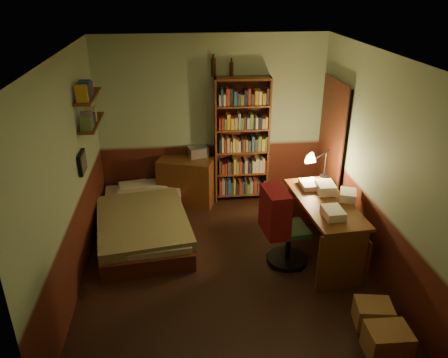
{
  "coord_description": "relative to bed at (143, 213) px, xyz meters",
  "views": [
    {
      "loc": [
        -0.52,
        -4.51,
        3.32
      ],
      "look_at": [
        0.0,
        0.25,
        1.1
      ],
      "focal_mm": 35.0,
      "sensor_mm": 36.0,
      "label": 1
    }
  ],
  "objects": [
    {
      "name": "floor",
      "position": [
        1.07,
        -0.93,
        -0.32
      ],
      "size": [
        3.5,
        4.0,
        0.02
      ],
      "primitive_type": "cube",
      "color": "black",
      "rests_on": "ground"
    },
    {
      "name": "ceiling",
      "position": [
        1.07,
        -0.93,
        2.3
      ],
      "size": [
        3.5,
        4.0,
        0.02
      ],
      "primitive_type": "cube",
      "color": "silver",
      "rests_on": "wall_back"
    },
    {
      "name": "wall_back",
      "position": [
        1.07,
        1.08,
        0.99
      ],
      "size": [
        3.5,
        0.02,
        2.6
      ],
      "primitive_type": "cube",
      "color": "#8BA27D",
      "rests_on": "ground"
    },
    {
      "name": "wall_left",
      "position": [
        -0.69,
        -0.93,
        0.99
      ],
      "size": [
        0.02,
        4.0,
        2.6
      ],
      "primitive_type": "cube",
      "color": "#8BA27D",
      "rests_on": "ground"
    },
    {
      "name": "wall_right",
      "position": [
        2.83,
        -0.93,
        0.99
      ],
      "size": [
        0.02,
        4.0,
        2.6
      ],
      "primitive_type": "cube",
      "color": "#8BA27D",
      "rests_on": "ground"
    },
    {
      "name": "wall_front",
      "position": [
        1.07,
        -2.94,
        0.99
      ],
      "size": [
        3.5,
        0.02,
        2.6
      ],
      "primitive_type": "cube",
      "color": "#8BA27D",
      "rests_on": "ground"
    },
    {
      "name": "doorway",
      "position": [
        2.79,
        0.37,
        0.69
      ],
      "size": [
        0.06,
        0.9,
        2.0
      ],
      "primitive_type": "cube",
      "color": "black",
      "rests_on": "ground"
    },
    {
      "name": "door_trim",
      "position": [
        2.75,
        0.37,
        0.69
      ],
      "size": [
        0.02,
        0.98,
        2.08
      ],
      "primitive_type": "cube",
      "color": "#401A10",
      "rests_on": "ground"
    },
    {
      "name": "bed",
      "position": [
        0.0,
        0.0,
        0.0
      ],
      "size": [
        1.34,
        2.22,
        0.63
      ],
      "primitive_type": "cube",
      "rotation": [
        0.0,
        0.0,
        0.11
      ],
      "color": "olive",
      "rests_on": "ground"
    },
    {
      "name": "dresser",
      "position": [
        0.63,
        0.83,
        0.06
      ],
      "size": [
        0.94,
        0.67,
        0.75
      ],
      "primitive_type": "cube",
      "rotation": [
        0.0,
        0.0,
        -0.32
      ],
      "color": "#562D14",
      "rests_on": "ground"
    },
    {
      "name": "mini_stereo",
      "position": [
        0.83,
        0.96,
        0.52
      ],
      "size": [
        0.34,
        0.29,
        0.16
      ],
      "primitive_type": "cube",
      "rotation": [
        0.0,
        0.0,
        0.25
      ],
      "color": "#B2B2B7",
      "rests_on": "dresser"
    },
    {
      "name": "bookshelf",
      "position": [
        1.52,
        0.92,
        0.68
      ],
      "size": [
        0.86,
        0.31,
        1.99
      ],
      "primitive_type": "cube",
      "rotation": [
        0.0,
        0.0,
        -0.06
      ],
      "color": "#562D14",
      "rests_on": "ground"
    },
    {
      "name": "bottle_left",
      "position": [
        1.1,
        1.03,
        1.81
      ],
      "size": [
        0.08,
        0.08,
        0.27
      ],
      "primitive_type": "cylinder",
      "rotation": [
        0.0,
        0.0,
        0.17
      ],
      "color": "black",
      "rests_on": "bookshelf"
    },
    {
      "name": "bottle_right",
      "position": [
        1.36,
        1.03,
        1.78
      ],
      "size": [
        0.06,
        0.06,
        0.2
      ],
      "primitive_type": "cylinder",
      "rotation": [
        0.0,
        0.0,
        0.04
      ],
      "color": "black",
      "rests_on": "bookshelf"
    },
    {
      "name": "desk",
      "position": [
        2.32,
        -0.79,
        0.08
      ],
      "size": [
        0.71,
        1.5,
        0.78
      ],
      "primitive_type": "cube",
      "rotation": [
        0.0,
        0.0,
        0.07
      ],
      "color": "#562D14",
      "rests_on": "ground"
    },
    {
      "name": "paper_stack",
      "position": [
        2.63,
        -0.76,
        0.52
      ],
      "size": [
        0.28,
        0.32,
        0.11
      ],
      "primitive_type": "cube",
      "rotation": [
        0.0,
        0.0,
        -0.37
      ],
      "color": "silver",
      "rests_on": "desk"
    },
    {
      "name": "desk_lamp",
      "position": [
        2.54,
        -0.06,
        0.81
      ],
      "size": [
        0.24,
        0.24,
        0.69
      ],
      "primitive_type": "cone",
      "rotation": [
        0.0,
        0.0,
        0.18
      ],
      "color": "black",
      "rests_on": "desk"
    },
    {
      "name": "office_chair",
      "position": [
        1.86,
        -0.91,
        0.13
      ],
      "size": [
        0.49,
        0.44,
        0.89
      ],
      "primitive_type": "cube",
      "rotation": [
        0.0,
        0.0,
        0.11
      ],
      "color": "#285933",
      "rests_on": "ground"
    },
    {
      "name": "red_jacket",
      "position": [
        1.64,
        -1.03,
        0.86
      ],
      "size": [
        0.28,
        0.49,
        0.57
      ],
      "primitive_type": "cube",
      "rotation": [
        0.0,
        0.0,
        -0.02
      ],
      "color": "maroon",
      "rests_on": "office_chair"
    },
    {
      "name": "wall_shelf_lower",
      "position": [
        -0.57,
        0.17,
        1.29
      ],
      "size": [
        0.2,
        0.9,
        0.03
      ],
      "primitive_type": "cube",
      "color": "#562D14",
      "rests_on": "wall_left"
    },
    {
      "name": "wall_shelf_upper",
      "position": [
        -0.57,
        0.17,
        1.64
      ],
      "size": [
        0.2,
        0.9,
        0.03
      ],
      "primitive_type": "cube",
      "color": "#562D14",
      "rests_on": "wall_left"
    },
    {
      "name": "framed_picture",
      "position": [
        -0.65,
        -0.33,
        0.94
      ],
      "size": [
        0.04,
        0.32,
        0.26
      ],
      "primitive_type": "cube",
      "color": "black",
      "rests_on": "wall_left"
    },
    {
      "name": "cardboard_box_a",
      "position": [
        2.44,
        -2.5,
        -0.16
      ],
      "size": [
        0.41,
        0.33,
        0.3
      ],
      "primitive_type": "cube",
      "rotation": [
        0.0,
        0.0,
        -0.03
      ],
      "color": "#A97B46",
      "rests_on": "ground"
    },
    {
      "name": "cardboard_box_b",
      "position": [
        2.48,
        -2.1,
        -0.18
      ],
      "size": [
        0.41,
        0.36,
        0.26
      ],
      "primitive_type": "cube",
      "rotation": [
        0.0,
        0.0,
        -0.17
      ],
      "color": "#A97B46",
      "rests_on": "ground"
    }
  ]
}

